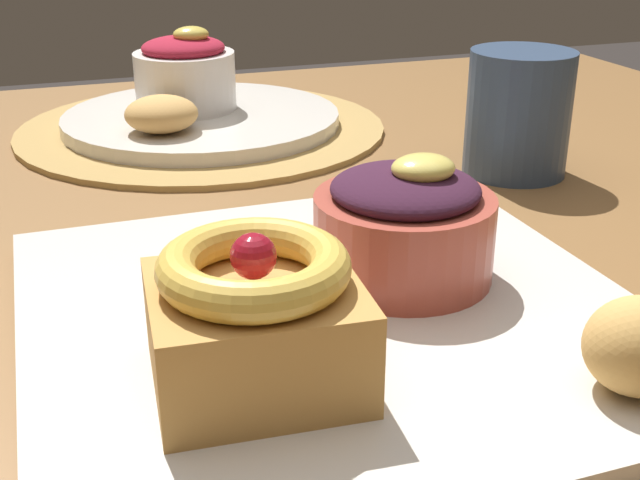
{
  "coord_description": "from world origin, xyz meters",
  "views": [
    {
      "loc": [
        -0.08,
        -0.43,
        0.93
      ],
      "look_at": [
        0.04,
        -0.07,
        0.77
      ],
      "focal_mm": 46.09,
      "sensor_mm": 36.0,
      "label": 1
    }
  ],
  "objects_px": {
    "front_plate": "(333,317)",
    "fritter_front": "(640,346)",
    "cake_slice": "(255,317)",
    "fritter_middle": "(418,190)",
    "back_plate": "(202,119)",
    "back_ramekin": "(185,73)",
    "back_pastry": "(161,114)",
    "berry_ramekin": "(404,225)",
    "coffee_mug": "(518,113)"
  },
  "relations": [
    {
      "from": "back_ramekin",
      "to": "back_pastry",
      "type": "relative_size",
      "value": 1.5
    },
    {
      "from": "berry_ramekin",
      "to": "back_plate",
      "type": "xyz_separation_m",
      "value": [
        -0.03,
        0.36,
        -0.03
      ]
    },
    {
      "from": "fritter_front",
      "to": "back_pastry",
      "type": "distance_m",
      "value": 0.45
    },
    {
      "from": "berry_ramekin",
      "to": "back_ramekin",
      "type": "distance_m",
      "value": 0.38
    },
    {
      "from": "fritter_front",
      "to": "front_plate",
      "type": "bearing_deg",
      "value": 130.34
    },
    {
      "from": "front_plate",
      "to": "back_plate",
      "type": "bearing_deg",
      "value": 88.04
    },
    {
      "from": "front_plate",
      "to": "back_ramekin",
      "type": "xyz_separation_m",
      "value": [
        0.0,
        0.4,
        0.04
      ]
    },
    {
      "from": "cake_slice",
      "to": "back_pastry",
      "type": "distance_m",
      "value": 0.38
    },
    {
      "from": "cake_slice",
      "to": "fritter_middle",
      "type": "height_order",
      "value": "cake_slice"
    },
    {
      "from": "coffee_mug",
      "to": "back_pastry",
      "type": "bearing_deg",
      "value": 149.49
    },
    {
      "from": "fritter_middle",
      "to": "back_pastry",
      "type": "bearing_deg",
      "value": 117.89
    },
    {
      "from": "back_pastry",
      "to": "coffee_mug",
      "type": "distance_m",
      "value": 0.29
    },
    {
      "from": "berry_ramekin",
      "to": "back_pastry",
      "type": "distance_m",
      "value": 0.32
    },
    {
      "from": "front_plate",
      "to": "cake_slice",
      "type": "xyz_separation_m",
      "value": [
        -0.05,
        -0.05,
        0.04
      ]
    },
    {
      "from": "cake_slice",
      "to": "coffee_mug",
      "type": "bearing_deg",
      "value": 41.13
    },
    {
      "from": "back_plate",
      "to": "back_pastry",
      "type": "bearing_deg",
      "value": -130.35
    },
    {
      "from": "back_ramekin",
      "to": "cake_slice",
      "type": "bearing_deg",
      "value": -97.21
    },
    {
      "from": "coffee_mug",
      "to": "fritter_middle",
      "type": "bearing_deg",
      "value": -145.12
    },
    {
      "from": "berry_ramekin",
      "to": "fritter_front",
      "type": "relative_size",
      "value": 2.0
    },
    {
      "from": "back_plate",
      "to": "fritter_middle",
      "type": "bearing_deg",
      "value": -74.31
    },
    {
      "from": "back_pastry",
      "to": "berry_ramekin",
      "type": "bearing_deg",
      "value": -75.85
    },
    {
      "from": "cake_slice",
      "to": "fritter_front",
      "type": "xyz_separation_m",
      "value": [
        0.15,
        -0.06,
        -0.01
      ]
    },
    {
      "from": "front_plate",
      "to": "back_pastry",
      "type": "relative_size",
      "value": 4.97
    },
    {
      "from": "fritter_middle",
      "to": "back_plate",
      "type": "distance_m",
      "value": 0.29
    },
    {
      "from": "berry_ramekin",
      "to": "back_plate",
      "type": "height_order",
      "value": "berry_ramekin"
    },
    {
      "from": "fritter_front",
      "to": "back_ramekin",
      "type": "distance_m",
      "value": 0.51
    },
    {
      "from": "cake_slice",
      "to": "coffee_mug",
      "type": "relative_size",
      "value": 0.97
    },
    {
      "from": "fritter_middle",
      "to": "back_plate",
      "type": "relative_size",
      "value": 0.16
    },
    {
      "from": "cake_slice",
      "to": "back_ramekin",
      "type": "relative_size",
      "value": 1.01
    },
    {
      "from": "fritter_front",
      "to": "back_plate",
      "type": "bearing_deg",
      "value": 99.29
    },
    {
      "from": "cake_slice",
      "to": "back_ramekin",
      "type": "xyz_separation_m",
      "value": [
        0.06,
        0.45,
        0.01
      ]
    },
    {
      "from": "berry_ramekin",
      "to": "fritter_front",
      "type": "bearing_deg",
      "value": -70.72
    },
    {
      "from": "fritter_middle",
      "to": "back_pastry",
      "type": "relative_size",
      "value": 0.64
    },
    {
      "from": "cake_slice",
      "to": "fritter_middle",
      "type": "xyz_separation_m",
      "value": [
        0.15,
        0.15,
        -0.01
      ]
    },
    {
      "from": "fritter_middle",
      "to": "coffee_mug",
      "type": "xyz_separation_m",
      "value": [
        0.12,
        0.09,
        0.02
      ]
    },
    {
      "from": "back_pastry",
      "to": "coffee_mug",
      "type": "xyz_separation_m",
      "value": [
        0.25,
        -0.14,
        0.01
      ]
    },
    {
      "from": "fritter_middle",
      "to": "back_ramekin",
      "type": "relative_size",
      "value": 0.43
    },
    {
      "from": "cake_slice",
      "to": "berry_ramekin",
      "type": "xyz_separation_m",
      "value": [
        0.1,
        0.07,
        -0.0
      ]
    },
    {
      "from": "berry_ramekin",
      "to": "back_pastry",
      "type": "height_order",
      "value": "berry_ramekin"
    },
    {
      "from": "coffee_mug",
      "to": "fritter_front",
      "type": "bearing_deg",
      "value": -112.84
    },
    {
      "from": "back_pastry",
      "to": "fritter_front",
      "type": "bearing_deg",
      "value": -74.29
    },
    {
      "from": "back_ramekin",
      "to": "berry_ramekin",
      "type": "bearing_deg",
      "value": -83.38
    },
    {
      "from": "back_ramekin",
      "to": "coffee_mug",
      "type": "relative_size",
      "value": 0.96
    },
    {
      "from": "cake_slice",
      "to": "back_pastry",
      "type": "xyz_separation_m",
      "value": [
        0.02,
        0.38,
        -0.01
      ]
    },
    {
      "from": "front_plate",
      "to": "fritter_front",
      "type": "height_order",
      "value": "fritter_front"
    },
    {
      "from": "front_plate",
      "to": "back_plate",
      "type": "xyz_separation_m",
      "value": [
        0.01,
        0.38,
        0.01
      ]
    },
    {
      "from": "back_plate",
      "to": "fritter_front",
      "type": "bearing_deg",
      "value": -80.71
    },
    {
      "from": "back_plate",
      "to": "back_ramekin",
      "type": "distance_m",
      "value": 0.04
    },
    {
      "from": "cake_slice",
      "to": "coffee_mug",
      "type": "xyz_separation_m",
      "value": [
        0.27,
        0.23,
        0.0
      ]
    },
    {
      "from": "fritter_middle",
      "to": "coffee_mug",
      "type": "height_order",
      "value": "coffee_mug"
    }
  ]
}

